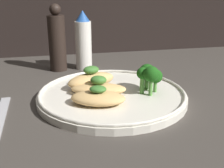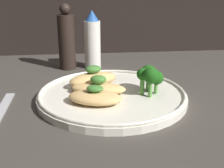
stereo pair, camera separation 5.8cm
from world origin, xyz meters
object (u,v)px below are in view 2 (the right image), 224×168
Objects in this scene: pepper_grinder at (67,40)px; sauce_bottle at (92,41)px; broccoli_bunch at (150,76)px; plate at (112,95)px.

sauce_bottle is at bearing -0.00° from pepper_grinder.
broccoli_bunch is at bearing -67.68° from sauce_bottle.
plate is 8.88cm from broccoli_bunch.
pepper_grinder reaches higher than plate.
broccoli_bunch is 0.43× the size of sauce_bottle.
pepper_grinder is at bearing 112.33° from plate.
sauce_bottle reaches higher than broccoli_bunch.
sauce_bottle is (-2.79, 24.38, 6.81)cm from plate.
sauce_bottle is 7.24cm from pepper_grinder.
plate is at bearing -83.47° from sauce_bottle.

